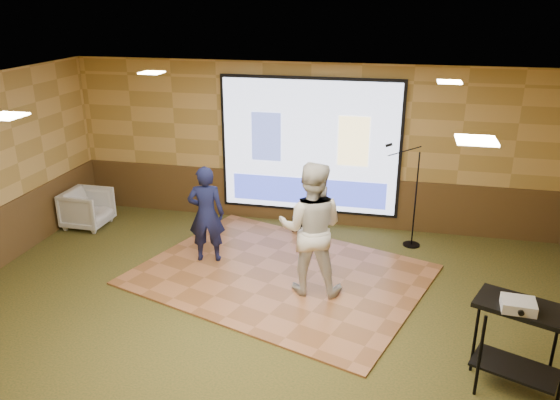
% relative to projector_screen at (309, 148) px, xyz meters
% --- Properties ---
extents(ground, '(9.00, 9.00, 0.00)m').
position_rel_projector_screen_xyz_m(ground, '(0.00, -3.44, -1.47)').
color(ground, '#2C3719').
rests_on(ground, ground).
extents(room_shell, '(9.04, 7.04, 3.02)m').
position_rel_projector_screen_xyz_m(room_shell, '(0.00, -3.44, 0.62)').
color(room_shell, tan).
rests_on(room_shell, ground).
extents(wainscot_back, '(9.00, 0.04, 0.95)m').
position_rel_projector_screen_xyz_m(wainscot_back, '(0.00, 0.04, -1.00)').
color(wainscot_back, brown).
rests_on(wainscot_back, ground).
extents(projector_screen, '(3.32, 0.06, 2.52)m').
position_rel_projector_screen_xyz_m(projector_screen, '(0.00, 0.00, 0.00)').
color(projector_screen, black).
rests_on(projector_screen, room_shell).
extents(downlight_nw, '(0.32, 0.32, 0.02)m').
position_rel_projector_screen_xyz_m(downlight_nw, '(-2.20, -1.64, 1.50)').
color(downlight_nw, '#FFE8BF').
rests_on(downlight_nw, room_shell).
extents(downlight_ne, '(0.32, 0.32, 0.02)m').
position_rel_projector_screen_xyz_m(downlight_ne, '(2.20, -1.64, 1.50)').
color(downlight_ne, '#FFE8BF').
rests_on(downlight_ne, room_shell).
extents(downlight_sw, '(0.32, 0.32, 0.02)m').
position_rel_projector_screen_xyz_m(downlight_sw, '(-2.20, -4.94, 1.50)').
color(downlight_sw, '#FFE8BF').
rests_on(downlight_sw, room_shell).
extents(downlight_se, '(0.32, 0.32, 0.02)m').
position_rel_projector_screen_xyz_m(downlight_se, '(2.20, -4.94, 1.50)').
color(downlight_se, '#FFE8BF').
rests_on(downlight_se, room_shell).
extents(dance_floor, '(4.98, 4.35, 0.03)m').
position_rel_projector_screen_xyz_m(dance_floor, '(-0.06, -2.18, -1.46)').
color(dance_floor, '#A4653C').
rests_on(dance_floor, ground).
extents(player_left, '(0.65, 0.50, 1.59)m').
position_rel_projector_screen_xyz_m(player_left, '(-1.32, -1.94, -0.65)').
color(player_left, '#141940').
rests_on(player_left, dance_floor).
extents(player_right, '(0.97, 0.77, 1.95)m').
position_rel_projector_screen_xyz_m(player_right, '(0.47, -2.55, -0.47)').
color(player_right, silver).
rests_on(player_right, dance_floor).
extents(av_table, '(0.99, 0.52, 1.04)m').
position_rel_projector_screen_xyz_m(av_table, '(3.01, -4.13, -0.73)').
color(av_table, black).
rests_on(av_table, ground).
extents(projector, '(0.35, 0.30, 0.11)m').
position_rel_projector_screen_xyz_m(projector, '(2.91, -4.23, -0.38)').
color(projector, silver).
rests_on(projector, av_table).
extents(mic_stand, '(0.71, 0.29, 1.81)m').
position_rel_projector_screen_xyz_m(mic_stand, '(1.88, -0.61, -0.98)').
color(mic_stand, black).
rests_on(mic_stand, ground).
extents(banquet_chair, '(0.79, 0.77, 0.71)m').
position_rel_projector_screen_xyz_m(banquet_chair, '(-4.00, -1.06, -1.12)').
color(banquet_chair, gray).
rests_on(banquet_chair, ground).
extents(duffel_bag, '(0.51, 0.35, 0.30)m').
position_rel_projector_screen_xyz_m(duffel_bag, '(0.03, -0.38, -1.32)').
color(duffel_bag, black).
rests_on(duffel_bag, ground).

